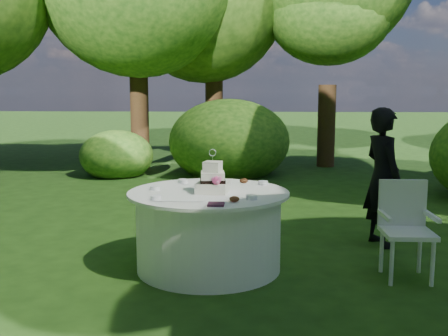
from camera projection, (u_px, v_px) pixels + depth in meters
The scene contains 9 objects.
ground at pixel (209, 268), 5.17m from camera, with size 80.00×80.00×0.00m, color #1B3A0F.
napkins at pixel (216, 204), 4.44m from camera, with size 0.14×0.14×0.02m, color #4C203B.
feather_plume at pixel (177, 201), 4.59m from camera, with size 0.48×0.07×0.01m, color white.
guest at pixel (383, 177), 5.86m from camera, with size 0.57×0.37×1.55m, color black.
table at pixel (209, 230), 5.11m from camera, with size 1.56×1.56×0.77m.
cake at pixel (213, 181), 4.99m from camera, with size 0.32×0.33×0.42m.
chair at pixel (405, 222), 4.88m from camera, with size 0.46×0.45×0.90m.
votives at pixel (202, 189), 5.08m from camera, with size 1.16×0.98×0.04m.
petal_cups at pixel (239, 189), 5.05m from camera, with size 0.15×1.04×0.05m.
Camera 1 is at (0.44, -4.95, 1.73)m, focal length 42.00 mm.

